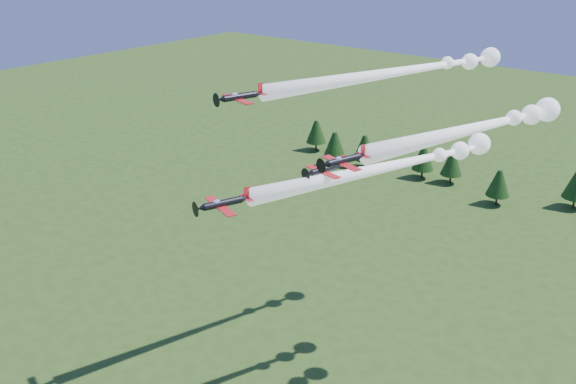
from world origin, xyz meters
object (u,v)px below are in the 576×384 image
Objects in this scene: plane_right at (483,126)px; plane_slot at (324,169)px; plane_lead at (396,165)px; plane_left at (407,70)px.

plane_slot is at bearing -124.45° from plane_right.
plane_left is at bearing 137.14° from plane_lead.
plane_lead is 12.95m from plane_slot.
plane_right reaches higher than plane_slot.
plane_lead is 20.39m from plane_left.
plane_left is 7.65× the size of plane_slot.
plane_lead is 0.88× the size of plane_left.
plane_slot is (2.46, -27.00, -9.78)m from plane_left.
plane_left is 23.88m from plane_right.
plane_lead is at bearing 79.86° from plane_slot.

